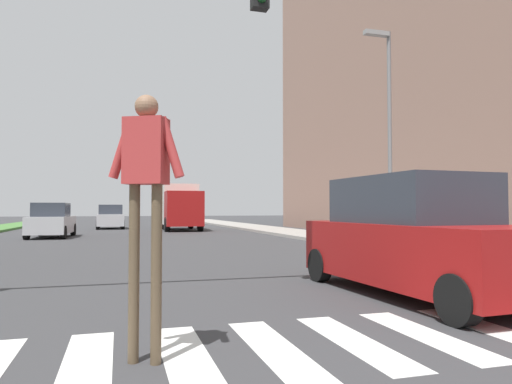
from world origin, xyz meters
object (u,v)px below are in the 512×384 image
(sedan_midblock, at_px, (52,222))
(truck_box_delivery, at_px, (180,206))
(street_lamp_right, at_px, (387,118))
(suv_crossing, at_px, (415,238))
(sedan_distant, at_px, (110,218))
(pedestrian_performer, at_px, (146,183))

(sedan_midblock, height_order, truck_box_delivery, truck_box_delivery)
(street_lamp_right, height_order, suv_crossing, street_lamp_right)
(truck_box_delivery, bearing_deg, suv_crossing, -88.24)
(street_lamp_right, height_order, sedan_distant, street_lamp_right)
(pedestrian_performer, distance_m, suv_crossing, 5.08)
(sedan_midblock, relative_size, sedan_distant, 1.00)
(sedan_distant, bearing_deg, truck_box_delivery, -38.67)
(street_lamp_right, bearing_deg, sedan_distant, 114.09)
(suv_crossing, relative_size, sedan_distant, 1.14)
(sedan_midblock, distance_m, sedan_distant, 10.60)
(pedestrian_performer, bearing_deg, street_lamp_right, 48.06)
(street_lamp_right, bearing_deg, sedan_midblock, 137.80)
(street_lamp_right, height_order, sedan_midblock, street_lamp_right)
(sedan_distant, distance_m, truck_box_delivery, 5.87)
(sedan_distant, bearing_deg, pedestrian_performer, -88.50)
(sedan_midblock, bearing_deg, truck_box_delivery, 42.74)
(pedestrian_performer, relative_size, sedan_midblock, 0.61)
(truck_box_delivery, bearing_deg, street_lamp_right, -74.25)
(suv_crossing, xyz_separation_m, sedan_midblock, (-7.95, 18.48, -0.13))
(suv_crossing, bearing_deg, truck_box_delivery, 91.76)
(pedestrian_performer, xyz_separation_m, sedan_midblock, (-3.45, 20.73, -0.86))
(pedestrian_performer, height_order, sedan_distant, pedestrian_performer)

